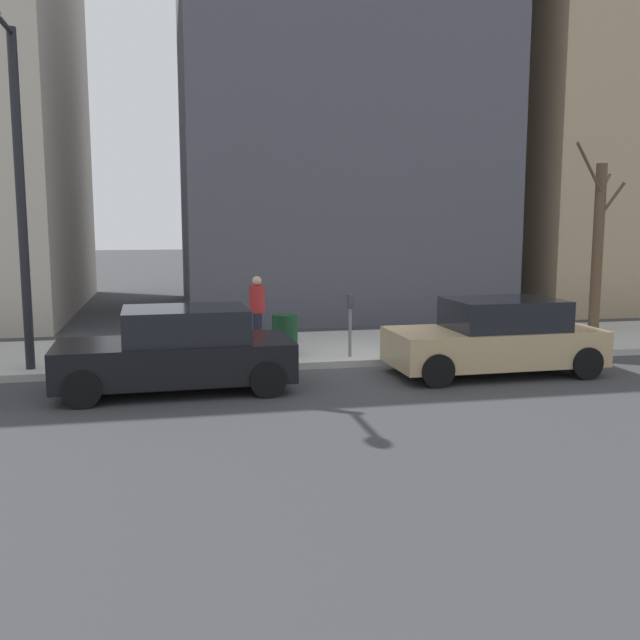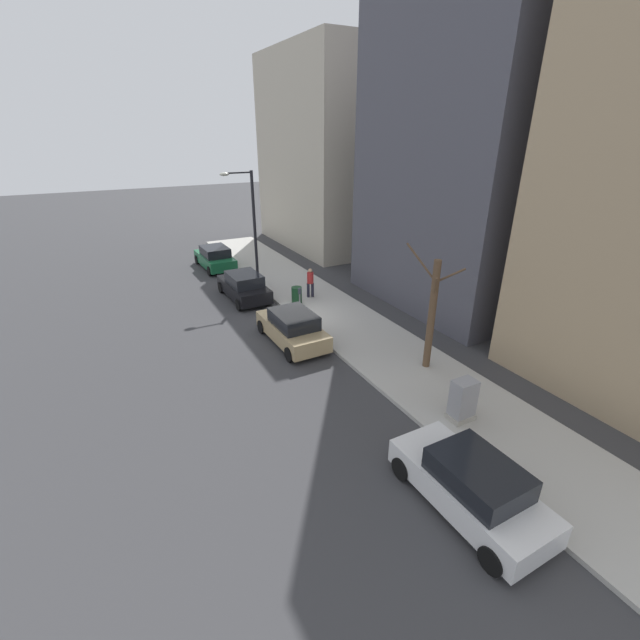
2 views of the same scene
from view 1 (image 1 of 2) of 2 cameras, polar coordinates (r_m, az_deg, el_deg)
name	(u,v)px [view 1 (image 1 of 2)]	position (r m, az deg, el deg)	size (l,w,h in m)	color
ground_plane	(378,367)	(15.18, 4.66, -3.74)	(120.00, 120.00, 0.00)	#38383A
sidewalk	(354,347)	(17.06, 2.74, -2.15)	(4.00, 36.00, 0.15)	#B2AFA8
parked_car_tan	(496,338)	(14.75, 13.91, -1.40)	(1.98, 4.23, 1.52)	tan
parked_car_black	(178,351)	(13.16, -11.29, -2.45)	(2.02, 4.25, 1.52)	black
parking_meter	(350,319)	(15.31, 2.42, 0.10)	(0.14, 0.10, 1.35)	slate
streetlamp	(16,170)	(14.80, -23.12, 10.98)	(1.97, 0.32, 6.50)	black
bare_tree	(598,244)	(20.12, 21.33, 5.69)	(1.36, 1.85, 4.85)	brown
trash_bin	(285,335)	(15.53, -2.83, -1.20)	(0.56, 0.56, 0.90)	#14381E
pedestrian_near_meter	(257,307)	(16.44, -5.05, 1.01)	(0.39, 0.36, 1.66)	#1E1E2D
office_tower_left	(615,88)	(30.10, 22.56, 16.75)	(9.90, 9.90, 15.88)	tan
office_block_center	(327,25)	(26.08, 0.57, 22.53)	(9.86, 9.86, 19.21)	#4C4C56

